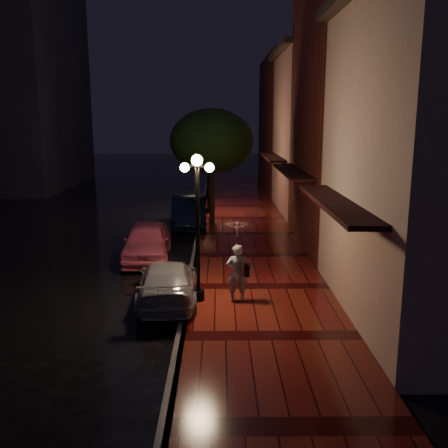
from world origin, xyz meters
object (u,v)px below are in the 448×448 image
(navy_car, at_px, (189,211))
(silver_car, at_px, (167,282))
(parking_meter, at_px, (199,229))
(streetlamp_far, at_px, (208,170))
(pink_car, at_px, (147,241))
(woman_with_umbrella, at_px, (237,249))
(streetlamp_near, at_px, (198,220))
(street_tree, at_px, (212,143))

(navy_car, height_order, silver_car, navy_car)
(silver_car, relative_size, parking_meter, 3.21)
(streetlamp_far, bearing_deg, navy_car, -107.70)
(streetlamp_far, relative_size, pink_car, 0.99)
(woman_with_umbrella, relative_size, parking_meter, 1.83)
(woman_with_umbrella, height_order, parking_meter, woman_with_umbrella)
(streetlamp_near, xyz_separation_m, woman_with_umbrella, (1.14, -0.10, -0.84))
(pink_car, distance_m, navy_car, 6.24)
(pink_car, relative_size, woman_with_umbrella, 1.80)
(street_tree, height_order, woman_with_umbrella, street_tree)
(parking_meter, bearing_deg, pink_car, -158.23)
(parking_meter, bearing_deg, street_tree, 77.10)
(navy_car, relative_size, parking_meter, 3.63)
(pink_car, bearing_deg, streetlamp_far, 73.02)
(silver_car, height_order, parking_meter, parking_meter)
(pink_car, height_order, silver_car, pink_car)
(navy_car, bearing_deg, parking_meter, -85.01)
(pink_car, bearing_deg, street_tree, 64.56)
(street_tree, xyz_separation_m, silver_car, (-1.21, -10.69, -3.63))
(streetlamp_far, relative_size, street_tree, 0.74)
(streetlamp_near, relative_size, silver_car, 1.01)
(navy_car, distance_m, parking_meter, 5.03)
(parking_meter, bearing_deg, streetlamp_far, 80.96)
(streetlamp_far, height_order, street_tree, street_tree)
(pink_car, distance_m, woman_with_umbrella, 6.12)
(streetlamp_near, relative_size, parking_meter, 3.25)
(silver_car, bearing_deg, pink_car, -78.61)
(streetlamp_near, bearing_deg, silver_car, 162.35)
(streetlamp_near, height_order, streetlamp_far, same)
(street_tree, height_order, pink_car, street_tree)
(navy_car, height_order, woman_with_umbrella, woman_with_umbrella)
(streetlamp_far, bearing_deg, streetlamp_near, -90.00)
(navy_car, distance_m, woman_with_umbrella, 11.36)
(streetlamp_near, height_order, parking_meter, streetlamp_near)
(streetlamp_far, xyz_separation_m, parking_meter, (-0.20, -7.95, -1.65))
(streetlamp_near, distance_m, streetlamp_far, 14.00)
(silver_car, height_order, woman_with_umbrella, woman_with_umbrella)
(streetlamp_far, bearing_deg, pink_car, -103.73)
(navy_car, xyz_separation_m, parking_meter, (0.75, -4.97, 0.16))
(parking_meter, bearing_deg, silver_car, -105.03)
(streetlamp_far, relative_size, navy_car, 0.90)
(street_tree, bearing_deg, streetlamp_near, -91.35)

